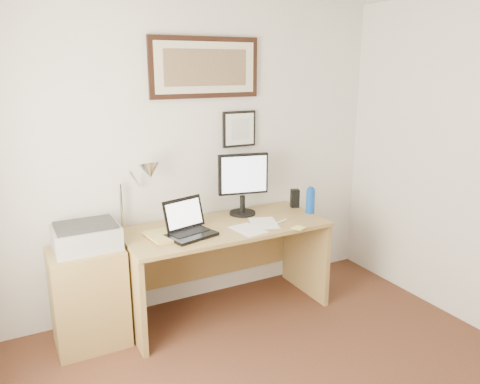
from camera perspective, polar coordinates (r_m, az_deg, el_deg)
wall_back at (r=3.83m, az=-6.27°, el=4.31°), size 3.50×0.02×2.50m
side_cabinet at (r=3.59m, az=-17.93°, el=-12.09°), size 0.50×0.40×0.73m
water_bottle at (r=4.01m, az=8.58°, el=-1.09°), size 0.07×0.07×0.21m
bottle_cap at (r=3.98m, az=8.65°, el=0.51°), size 0.04×0.04×0.02m
speaker at (r=4.16m, az=6.71°, el=-0.76°), size 0.09×0.08×0.16m
paper_sheet_a at (r=3.59m, az=0.98°, el=-4.60°), size 0.23×0.30×0.00m
paper_sheet_b at (r=3.73m, az=2.91°, el=-3.80°), size 0.29×0.35×0.00m
sticky_pad at (r=3.64m, az=7.14°, el=-4.37°), size 0.11×0.11×0.01m
marker_pen at (r=3.76m, az=5.02°, el=-3.62°), size 0.14×0.06×0.02m
book at (r=3.43m, az=-10.96°, el=-5.67°), size 0.25×0.31×0.02m
desk at (r=3.85m, az=-2.28°, el=-7.00°), size 1.60×0.70×0.75m
laptop at (r=3.49m, az=-6.31°, el=-4.28°), size 0.39×0.37×0.26m
lcd_monitor at (r=3.87m, az=0.38°, el=1.35°), size 0.42×0.22×0.52m
printer at (r=3.44m, az=-18.24°, el=-5.14°), size 0.44×0.34×0.18m
desk_lamp at (r=3.54m, az=-11.26°, el=2.17°), size 0.29×0.27×0.53m
picture_large at (r=3.80m, az=-4.25°, el=14.89°), size 0.92×0.04×0.47m
picture_small at (r=3.96m, az=-0.10°, el=7.69°), size 0.30×0.03×0.30m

